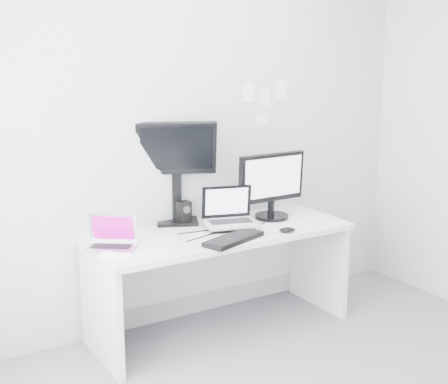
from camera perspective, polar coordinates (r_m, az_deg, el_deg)
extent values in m
plane|color=#B9BBBE|center=(4.53, -2.67, 5.18)|extent=(3.60, 0.00, 3.60)
cube|color=white|center=(4.48, -0.35, -7.91)|extent=(1.80, 0.70, 0.73)
cube|color=silver|center=(3.99, -10.10, -3.56)|extent=(0.37, 0.36, 0.22)
cube|color=black|center=(4.49, -3.58, -1.87)|extent=(0.09, 0.09, 0.17)
cube|color=#AAADB1|center=(4.37, 0.61, -1.45)|extent=(0.41, 0.36, 0.29)
cube|color=black|center=(4.46, -4.23, 1.82)|extent=(0.58, 0.40, 0.75)
cube|color=black|center=(4.63, 4.30, 0.63)|extent=(0.54, 0.25, 0.49)
cube|color=black|center=(4.13, 0.86, -4.19)|extent=(0.48, 0.30, 0.03)
ellipsoid|color=black|center=(4.34, 5.62, -3.37)|extent=(0.13, 0.10, 0.04)
cube|color=white|center=(4.73, 2.16, 8.81)|extent=(0.10, 0.00, 0.14)
cube|color=white|center=(4.82, 3.66, 8.39)|extent=(0.09, 0.00, 0.13)
cube|color=white|center=(4.90, 5.12, 9.03)|extent=(0.10, 0.00, 0.14)
cube|color=white|center=(4.82, 3.43, 6.49)|extent=(0.11, 0.00, 0.08)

